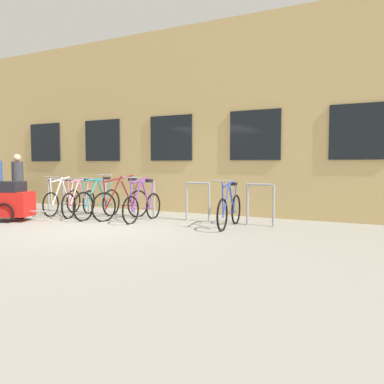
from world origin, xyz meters
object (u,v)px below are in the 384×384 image
at_px(bicycle_pink, 79,202).
at_px(bicycle_white, 63,200).
at_px(bicycle_maroon, 122,203).
at_px(person_by_bench, 18,178).
at_px(bicycle_blue, 230,210).
at_px(wooden_bench, 14,195).
at_px(bicycle_purple, 143,205).
at_px(bicycle_teal, 98,202).
at_px(backpack, 4,204).
at_px(bike_trailer, 11,200).

distance_m(bicycle_pink, bicycle_white, 0.65).
height_order(bicycle_white, bicycle_maroon, bicycle_maroon).
bearing_deg(person_by_bench, bicycle_white, -6.59).
bearing_deg(bicycle_blue, wooden_bench, 172.74).
relative_size(bicycle_purple, person_by_bench, 1.00).
xyz_separation_m(bicycle_teal, person_by_bench, (-3.36, 0.42, 0.55)).
bearing_deg(bicycle_blue, bicycle_maroon, -179.21).
height_order(bicycle_maroon, person_by_bench, person_by_bench).
bearing_deg(person_by_bench, bicycle_pink, -6.48).
bearing_deg(backpack, bicycle_white, 16.36).
bearing_deg(bicycle_teal, bicycle_maroon, 13.34).
xyz_separation_m(bicycle_purple, bicycle_teal, (-1.26, -0.08, 0.02)).
distance_m(bicycle_teal, backpack, 3.26).
bearing_deg(bicycle_purple, bicycle_white, 177.72).
relative_size(bicycle_pink, person_by_bench, 1.00).
distance_m(bicycle_maroon, wooden_bench, 5.24).
bearing_deg(person_by_bench, bike_trailer, -42.69).
distance_m(bicycle_purple, wooden_bench, 5.89).
xyz_separation_m(bicycle_teal, bicycle_maroon, (0.61, 0.14, 0.00)).
height_order(bicycle_maroon, wooden_bench, bicycle_maroon).
bearing_deg(bicycle_maroon, bicycle_purple, -5.52).
height_order(bicycle_white, person_by_bench, person_by_bench).
relative_size(bicycle_pink, bicycle_teal, 0.93).
bearing_deg(bicycle_blue, bicycle_teal, -176.90).
relative_size(bicycle_blue, bicycle_maroon, 0.98).
bearing_deg(bike_trailer, bicycle_maroon, 34.48).
xyz_separation_m(bike_trailer, person_by_bench, (-1.86, 1.72, 0.45)).
xyz_separation_m(bicycle_pink, person_by_bench, (-2.64, 0.30, 0.57)).
relative_size(bike_trailer, backpack, 3.32).
distance_m(bicycle_pink, person_by_bench, 2.71).
relative_size(bicycle_pink, backpack, 3.69).
relative_size(bicycle_blue, wooden_bench, 1.05).
height_order(bicycle_purple, bicycle_pink, bicycle_purple).
xyz_separation_m(bicycle_purple, bicycle_maroon, (-0.65, 0.06, 0.02)).
relative_size(bicycle_purple, bike_trailer, 1.11).
distance_m(bicycle_blue, person_by_bench, 6.77).
bearing_deg(bicycle_pink, bicycle_maroon, 1.21).
bearing_deg(backpack, bike_trailer, -26.86).
bearing_deg(bicycle_purple, bicycle_maroon, 174.48).
bearing_deg(backpack, bicycle_maroon, 10.83).
height_order(bicycle_maroon, bike_trailer, bicycle_maroon).
relative_size(bicycle_blue, person_by_bench, 1.05).
distance_m(bicycle_purple, backpack, 4.52).
relative_size(bike_trailer, wooden_bench, 0.91).
xyz_separation_m(bicycle_pink, bike_trailer, (-0.78, -1.42, 0.11)).
bearing_deg(bicycle_blue, bicycle_pink, -179.07).
bearing_deg(wooden_bench, bicycle_pink, -15.75).
distance_m(bicycle_white, bike_trailer, 1.50).
bearing_deg(bike_trailer, bicycle_purple, 26.69).
xyz_separation_m(bicycle_pink, backpack, (-2.53, -0.25, -0.15)).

